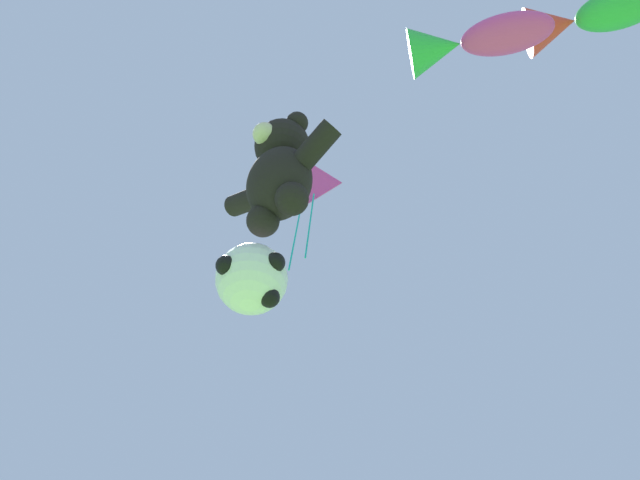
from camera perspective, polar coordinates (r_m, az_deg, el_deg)
teddy_bear_kite at (r=8.77m, az=-3.69°, el=6.33°), size 2.13×0.94×2.16m
soccer_ball_kite at (r=7.82m, az=-6.21°, el=-3.53°), size 1.00×1.00×0.92m
fish_kite_magenta at (r=10.95m, az=13.63°, el=17.23°), size 2.39×1.83×0.84m
fish_kite_emerald at (r=12.04m, az=23.05°, el=18.18°), size 2.34×1.71×0.88m
diamond_kite at (r=12.53m, az=-1.44°, el=4.78°), size 1.09×1.08×3.22m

